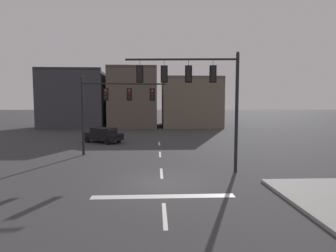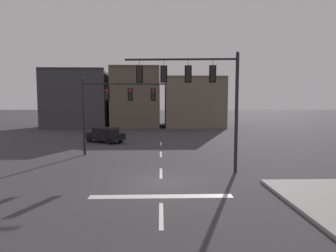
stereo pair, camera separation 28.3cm
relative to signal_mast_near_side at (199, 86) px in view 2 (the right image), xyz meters
name	(u,v)px [view 2 (the right image)]	position (x,y,z in m)	size (l,w,h in m)	color
ground_plane	(161,183)	(-2.25, -2.27, -5.16)	(400.00, 400.00, 0.00)	#353538
stop_bar_paint	(161,196)	(-2.25, -4.27, -5.16)	(6.40, 0.50, 0.01)	silver
lane_centreline	(161,173)	(-2.25, -0.27, -5.16)	(0.16, 26.40, 0.01)	silver
signal_mast_near_side	(199,86)	(0.00, 0.00, 0.00)	(6.73, 0.70, 7.20)	black
signal_mast_far_side	(112,101)	(-6.23, 5.86, -0.80)	(6.82, 0.62, 6.32)	black
car_lot_nearside	(105,135)	(-8.28, 12.72, -4.31)	(4.67, 3.91, 1.61)	black
building_row	(139,102)	(-6.27, 33.98, -0.50)	(31.58, 13.51, 10.61)	#38383D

